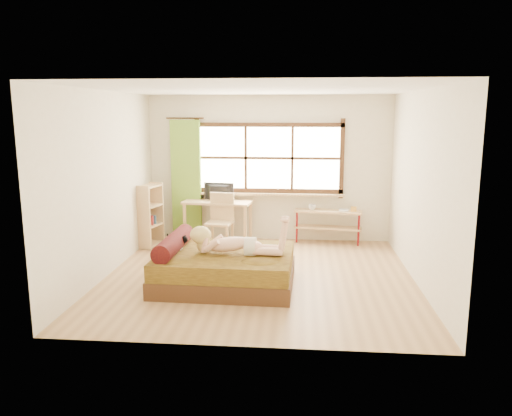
# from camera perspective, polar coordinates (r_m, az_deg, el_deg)

# --- Properties ---
(floor) EXTENTS (4.50, 4.50, 0.00)m
(floor) POSITION_cam_1_polar(r_m,az_deg,el_deg) (7.44, 0.34, -7.84)
(floor) COLOR #9E754C
(floor) RESTS_ON ground
(ceiling) EXTENTS (4.50, 4.50, 0.00)m
(ceiling) POSITION_cam_1_polar(r_m,az_deg,el_deg) (7.05, 0.36, 13.43)
(ceiling) COLOR white
(ceiling) RESTS_ON wall_back
(wall_back) EXTENTS (4.50, 0.00, 4.50)m
(wall_back) POSITION_cam_1_polar(r_m,az_deg,el_deg) (9.34, 1.49, 4.52)
(wall_back) COLOR silver
(wall_back) RESTS_ON floor
(wall_front) EXTENTS (4.50, 0.00, 4.50)m
(wall_front) POSITION_cam_1_polar(r_m,az_deg,el_deg) (4.91, -1.82, -1.31)
(wall_front) COLOR silver
(wall_front) RESTS_ON floor
(wall_left) EXTENTS (0.00, 4.50, 4.50)m
(wall_left) POSITION_cam_1_polar(r_m,az_deg,el_deg) (7.64, -16.74, 2.62)
(wall_left) COLOR silver
(wall_left) RESTS_ON floor
(wall_right) EXTENTS (0.00, 4.50, 4.50)m
(wall_right) POSITION_cam_1_polar(r_m,az_deg,el_deg) (7.29, 18.28, 2.16)
(wall_right) COLOR silver
(wall_right) RESTS_ON floor
(window) EXTENTS (2.80, 0.16, 1.46)m
(window) POSITION_cam_1_polar(r_m,az_deg,el_deg) (9.30, 1.49, 5.47)
(window) COLOR #FFEDBF
(window) RESTS_ON wall_back
(curtain) EXTENTS (0.55, 0.10, 2.20)m
(curtain) POSITION_cam_1_polar(r_m,az_deg,el_deg) (9.47, -7.97, 3.28)
(curtain) COLOR #5D9C2A
(curtain) RESTS_ON wall_back
(bed) EXTENTS (1.92, 1.55, 0.71)m
(bed) POSITION_cam_1_polar(r_m,az_deg,el_deg) (7.04, -3.88, -6.76)
(bed) COLOR #362410
(bed) RESTS_ON floor
(woman) EXTENTS (1.32, 0.41, 0.56)m
(woman) POSITION_cam_1_polar(r_m,az_deg,el_deg) (6.83, -2.37, -2.97)
(woman) COLOR beige
(woman) RESTS_ON bed
(kitten) EXTENTS (0.28, 0.12, 0.23)m
(kitten) POSITION_cam_1_polar(r_m,az_deg,el_deg) (7.18, -9.12, -3.81)
(kitten) COLOR black
(kitten) RESTS_ON bed
(desk) EXTENTS (1.30, 0.71, 0.78)m
(desk) POSITION_cam_1_polar(r_m,az_deg,el_deg) (9.25, -4.39, 0.20)
(desk) COLOR tan
(desk) RESTS_ON floor
(monitor) EXTENTS (0.57, 0.14, 0.32)m
(monitor) POSITION_cam_1_polar(r_m,az_deg,el_deg) (9.26, -4.36, 1.87)
(monitor) COLOR black
(monitor) RESTS_ON desk
(chair) EXTENTS (0.48, 0.48, 0.97)m
(chair) POSITION_cam_1_polar(r_m,az_deg,el_deg) (8.91, -4.05, -1.08)
(chair) COLOR tan
(chair) RESTS_ON floor
(pipe_shelf) EXTENTS (1.26, 0.47, 0.69)m
(pipe_shelf) POSITION_cam_1_polar(r_m,az_deg,el_deg) (9.31, 8.31, -1.24)
(pipe_shelf) COLOR tan
(pipe_shelf) RESTS_ON floor
(cup) EXTENTS (0.15, 0.15, 0.11)m
(cup) POSITION_cam_1_polar(r_m,az_deg,el_deg) (9.25, 6.42, 0.10)
(cup) COLOR gray
(cup) RESTS_ON pipe_shelf
(book) EXTENTS (0.20, 0.25, 0.02)m
(book) POSITION_cam_1_polar(r_m,az_deg,el_deg) (9.29, 9.50, -0.22)
(book) COLOR gray
(book) RESTS_ON pipe_shelf
(bookshelf) EXTENTS (0.39, 0.54, 1.13)m
(bookshelf) POSITION_cam_1_polar(r_m,az_deg,el_deg) (9.12, -11.99, -0.81)
(bookshelf) COLOR tan
(bookshelf) RESTS_ON floor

